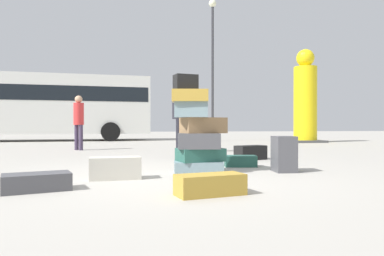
{
  "coord_description": "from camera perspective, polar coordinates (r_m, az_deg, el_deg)",
  "views": [
    {
      "loc": [
        -0.62,
        -5.13,
        0.72
      ],
      "look_at": [
        0.47,
        0.75,
        0.69
      ],
      "focal_mm": 32.97,
      "sensor_mm": 36.0,
      "label": 1
    }
  ],
  "objects": [
    {
      "name": "parked_bus",
      "position": [
        18.66,
        -24.03,
        3.72
      ],
      "size": [
        10.98,
        3.26,
        3.15
      ],
      "rotation": [
        0.0,
        0.0,
        0.06
      ],
      "color": "silver",
      "rests_on": "ground"
    },
    {
      "name": "suitcase_teal_behind_tower",
      "position": [
        6.33,
        7.85,
        -5.32
      ],
      "size": [
        0.59,
        0.39,
        0.2
      ],
      "primitive_type": "cube",
      "rotation": [
        0.0,
        0.0,
        -0.17
      ],
      "color": "#26594C",
      "rests_on": "ground"
    },
    {
      "name": "person_tourist_with_camera",
      "position": [
        7.79,
        -2.14,
        2.74
      ],
      "size": [
        0.3,
        0.34,
        1.75
      ],
      "rotation": [
        0.0,
        0.0,
        -1.76
      ],
      "color": "black",
      "rests_on": "ground"
    },
    {
      "name": "lamp_post",
      "position": [
        17.39,
        3.34,
        12.45
      ],
      "size": [
        0.36,
        0.36,
        6.81
      ],
      "color": "#333338",
      "rests_on": "ground"
    },
    {
      "name": "person_passerby_in_red",
      "position": [
        11.05,
        -17.86,
        1.58
      ],
      "size": [
        0.3,
        0.3,
        1.63
      ],
      "rotation": [
        0.0,
        0.0,
        -0.84
      ],
      "color": "#3F334C",
      "rests_on": "ground"
    },
    {
      "name": "ground_plane",
      "position": [
        5.22,
        -3.62,
        -7.61
      ],
      "size": [
        80.0,
        80.0,
        0.0
      ],
      "primitive_type": "plane",
      "color": "#ADA89E"
    },
    {
      "name": "person_bearded_onlooker",
      "position": [
        9.62,
        0.14,
        2.05
      ],
      "size": [
        0.3,
        0.31,
        1.69
      ],
      "rotation": [
        0.0,
        0.0,
        -2.07
      ],
      "color": "brown",
      "rests_on": "ground"
    },
    {
      "name": "suitcase_tan_upright_blue",
      "position": [
        3.72,
        2.96,
        -9.13
      ],
      "size": [
        0.76,
        0.45,
        0.22
      ],
      "primitive_type": "cube",
      "rotation": [
        0.0,
        0.0,
        0.21
      ],
      "color": "#B28C33",
      "rests_on": "ground"
    },
    {
      "name": "suitcase_cream_foreground_near",
      "position": [
        4.92,
        -12.31,
        -6.35
      ],
      "size": [
        0.7,
        0.34,
        0.3
      ],
      "primitive_type": "cube",
      "rotation": [
        0.0,
        0.0,
        0.07
      ],
      "color": "beige",
      "rests_on": "ground"
    },
    {
      "name": "yellow_dummy_statue",
      "position": [
        16.42,
        17.85,
        4.19
      ],
      "size": [
        1.4,
        1.4,
        4.12
      ],
      "color": "yellow",
      "rests_on": "ground"
    },
    {
      "name": "suitcase_black_white_trunk",
      "position": [
        7.64,
        9.45,
        -3.95
      ],
      "size": [
        0.73,
        0.52,
        0.3
      ],
      "primitive_type": "cube",
      "rotation": [
        0.0,
        0.0,
        0.32
      ],
      "color": "black",
      "rests_on": "ground"
    },
    {
      "name": "suitcase_tower",
      "position": [
        5.46,
        0.88,
        -0.98
      ],
      "size": [
        0.9,
        0.68,
        1.51
      ],
      "color": "gray",
      "rests_on": "ground"
    },
    {
      "name": "suitcase_charcoal_right_side",
      "position": [
        5.73,
        14.65,
        -4.09
      ],
      "size": [
        0.35,
        0.4,
        0.56
      ],
      "primitive_type": "cube",
      "rotation": [
        0.0,
        0.0,
        -0.09
      ],
      "color": "#4C4C51",
      "rests_on": "ground"
    },
    {
      "name": "suitcase_charcoal_foreground_far",
      "position": [
        4.32,
        -23.81,
        -8.0
      ],
      "size": [
        0.78,
        0.56,
        0.19
      ],
      "primitive_type": "cube",
      "rotation": [
        0.0,
        0.0,
        0.29
      ],
      "color": "#4C4C51",
      "rests_on": "ground"
    }
  ]
}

